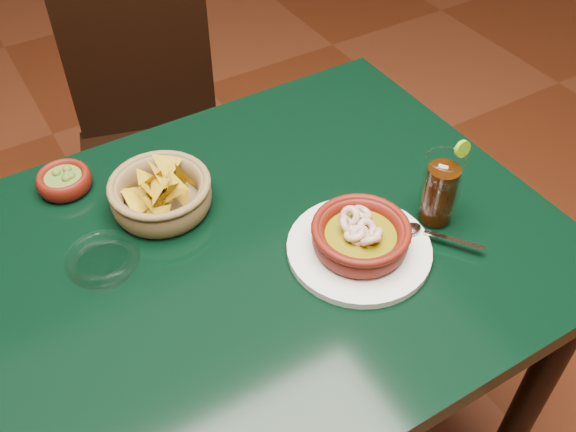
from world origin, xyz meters
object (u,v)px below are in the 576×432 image
cola_drink (440,190)px  dining_table (214,302)px  shrimp_plate (360,239)px  dining_chair (154,142)px  chip_basket (161,194)px

cola_drink → dining_table: bearing=164.8°
shrimp_plate → cola_drink: size_ratio=1.87×
dining_table → dining_chair: (0.15, 0.70, -0.18)m
dining_chair → shrimp_plate: dining_chair is taller
shrimp_plate → cola_drink: bearing=-1.2°
dining_table → chip_basket: 0.21m
dining_chair → chip_basket: size_ratio=4.04×
dining_table → dining_chair: dining_chair is taller
dining_table → cola_drink: size_ratio=7.51×
chip_basket → cola_drink: cola_drink is taller
dining_table → cola_drink: bearing=-15.2°
dining_table → shrimp_plate: shrimp_plate is taller
dining_chair → cola_drink: size_ratio=5.41×
dining_table → dining_chair: 0.74m
chip_basket → cola_drink: size_ratio=1.34×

